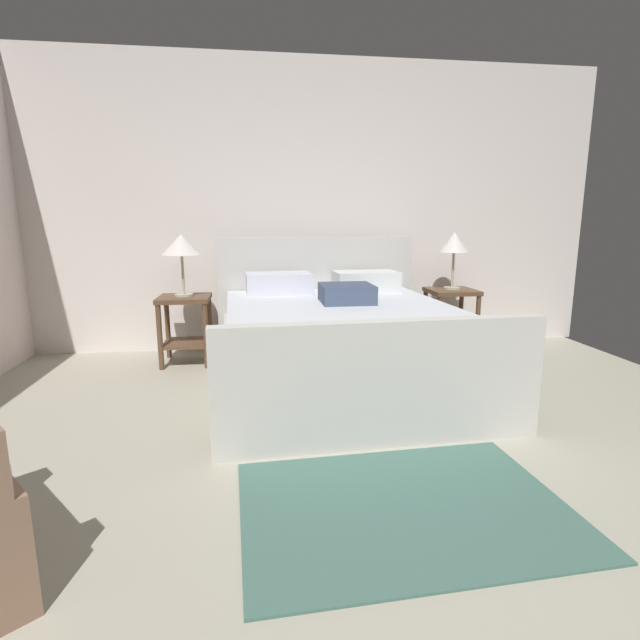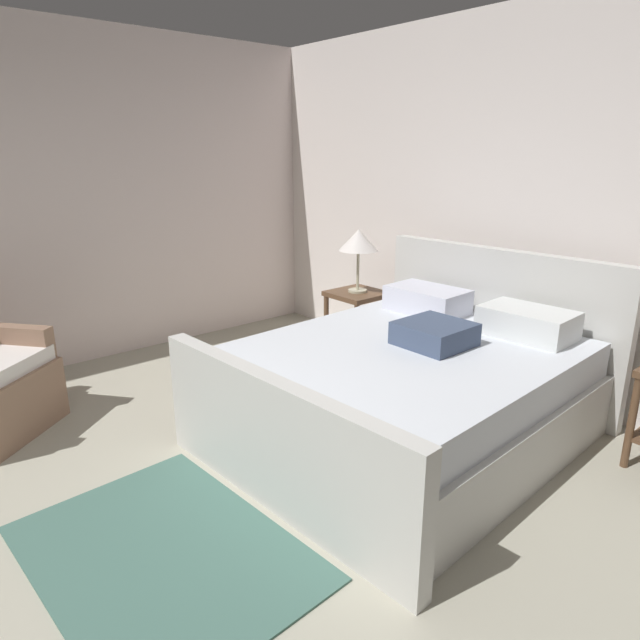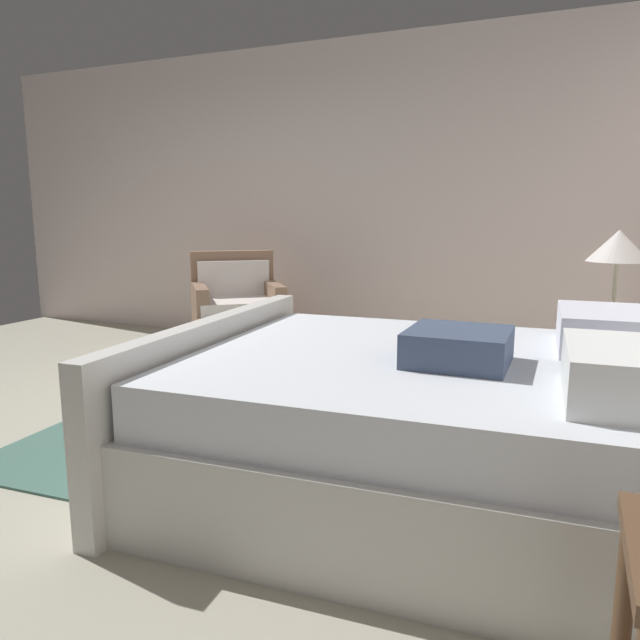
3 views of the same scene
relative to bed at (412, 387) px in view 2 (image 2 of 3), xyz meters
name	(u,v)px [view 2 (image 2 of 3)]	position (x,y,z in m)	size (l,w,h in m)	color
ground_plane	(89,592)	(0.00, -2.04, -0.35)	(5.43, 6.47, 0.02)	#ADA995
wall_back	(533,208)	(0.00, 1.26, 1.03)	(5.55, 0.12, 2.74)	silver
bed	(412,387)	(0.00, 0.00, 0.00)	(1.97, 2.29, 1.10)	silver
nightstand_left	(357,314)	(-1.25, 0.74, 0.06)	(0.44, 0.44, 0.60)	brown
table_lamp_left	(358,242)	(-1.25, 0.74, 0.69)	(0.33, 0.33, 0.53)	#B7B293
area_rug	(164,553)	(0.00, -1.70, -0.34)	(1.42, 1.01, 0.01)	#456C60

